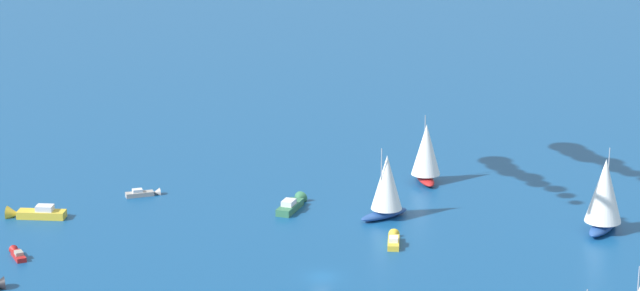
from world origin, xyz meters
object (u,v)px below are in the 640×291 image
at_px(motorboat_trailing, 34,213).
at_px(sailboat_far_port, 387,186).
at_px(sailboat_outer_ring_d, 426,153).
at_px(motorboat_outer_ring_f, 144,193).
at_px(motorboat_outer_ring_b, 394,240).
at_px(motorboat_outer_ring_c, 17,254).
at_px(sailboat_far_stbd, 604,195).
at_px(motorboat_offshore, 292,204).

bearing_deg(motorboat_trailing, sailboat_far_port, -174.24).
relative_size(sailboat_outer_ring_d, motorboat_outer_ring_f, 2.00).
relative_size(motorboat_trailing, motorboat_outer_ring_b, 1.42).
xyz_separation_m(motorboat_outer_ring_c, motorboat_outer_ring_f, (-11.81, -29.38, 0.04)).
xyz_separation_m(motorboat_outer_ring_b, motorboat_outer_ring_c, (53.89, 10.93, -0.10)).
bearing_deg(motorboat_trailing, sailboat_far_stbd, -178.48).
relative_size(sailboat_far_port, motorboat_outer_ring_f, 1.98).
bearing_deg(motorboat_offshore, sailboat_outer_ring_d, -142.81).
distance_m(motorboat_trailing, sailboat_outer_ring_d, 65.85).
distance_m(sailboat_far_port, motorboat_trailing, 55.65).
bearing_deg(motorboat_offshore, motorboat_trailing, 12.08).
xyz_separation_m(sailboat_far_port, motorboat_outer_ring_b, (-1.70, 11.49, -4.75)).
xyz_separation_m(motorboat_trailing, motorboat_outer_ring_c, (-3.00, 16.85, -0.32)).
bearing_deg(motorboat_outer_ring_c, motorboat_trailing, -79.91).
bearing_deg(motorboat_outer_ring_c, motorboat_outer_ring_f, -111.89).
bearing_deg(motorboat_outer_ring_c, sailboat_outer_ring_d, -144.52).
distance_m(motorboat_offshore, motorboat_outer_ring_c, 44.88).
height_order(sailboat_far_port, motorboat_trailing, sailboat_far_port).
bearing_deg(motorboat_offshore, sailboat_far_stbd, 172.66).
relative_size(motorboat_offshore, motorboat_trailing, 0.96).
bearing_deg(sailboat_far_stbd, motorboat_outer_ring_f, -7.90).
bearing_deg(motorboat_offshore, sailboat_far_port, 168.86).
distance_m(sailboat_far_stbd, motorboat_outer_ring_f, 74.41).
bearing_deg(motorboat_offshore, motorboat_outer_ring_f, -8.96).
bearing_deg(sailboat_outer_ring_d, sailboat_far_port, 73.01).
bearing_deg(sailboat_far_stbd, motorboat_outer_ring_c, 12.67).
bearing_deg(sailboat_far_port, motorboat_outer_ring_f, -9.79).
height_order(sailboat_far_port, motorboat_offshore, sailboat_far_port).
bearing_deg(motorboat_trailing, motorboat_outer_ring_b, 174.06).
xyz_separation_m(sailboat_far_port, motorboat_offshore, (15.20, -2.99, -4.58)).
relative_size(sailboat_far_stbd, motorboat_trailing, 1.39).
relative_size(motorboat_outer_ring_b, motorboat_outer_ring_f, 1.13).
height_order(sailboat_far_port, sailboat_outer_ring_d, sailboat_outer_ring_d).
distance_m(sailboat_far_stbd, motorboat_trailing, 88.49).
bearing_deg(motorboat_outer_ring_b, sailboat_outer_ring_d, -97.65).
bearing_deg(motorboat_outer_ring_c, sailboat_far_stbd, -167.33).
height_order(motorboat_trailing, motorboat_outer_ring_b, motorboat_trailing).
height_order(motorboat_offshore, motorboat_outer_ring_f, motorboat_offshore).
bearing_deg(motorboat_outer_ring_b, sailboat_far_port, -81.59).
height_order(sailboat_far_port, motorboat_outer_ring_c, sailboat_far_port).
xyz_separation_m(sailboat_far_stbd, motorboat_offshore, (48.32, -6.22, -5.27)).
bearing_deg(motorboat_outer_ring_f, motorboat_offshore, 171.04).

